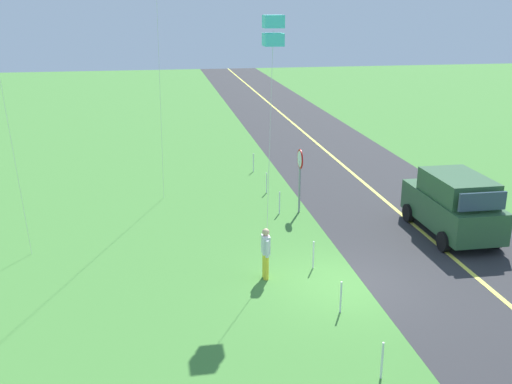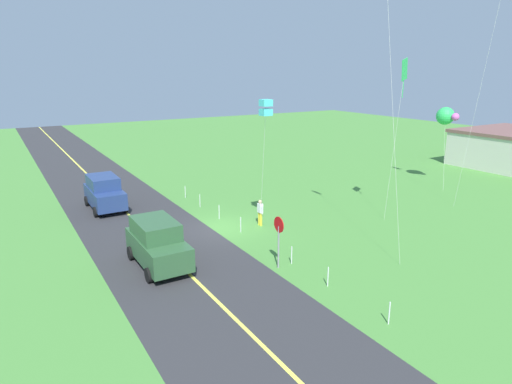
{
  "view_description": "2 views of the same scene",
  "coord_description": "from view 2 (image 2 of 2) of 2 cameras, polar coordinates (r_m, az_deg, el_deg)",
  "views": [
    {
      "loc": [
        -15.09,
        5.31,
        7.91
      ],
      "look_at": [
        0.58,
        2.62,
        2.8
      ],
      "focal_mm": 41.43,
      "sensor_mm": 36.0,
      "label": 1
    },
    {
      "loc": [
        22.33,
        -10.94,
        9.05
      ],
      "look_at": [
        2.12,
        1.19,
        2.57
      ],
      "focal_mm": 30.99,
      "sensor_mm": 36.0,
      "label": 2
    }
  ],
  "objects": [
    {
      "name": "fence_post_4",
      "position": [
        21.61,
        4.62,
        -8.13
      ],
      "size": [
        0.05,
        0.05,
        0.9
      ],
      "primitive_type": "cylinder",
      "color": "silver",
      "rests_on": "ground"
    },
    {
      "name": "asphalt_road",
      "position": [
        25.07,
        -12.83,
        -6.19
      ],
      "size": [
        120.0,
        7.0,
        0.0
      ],
      "primitive_type": "cube",
      "color": "#2D2D30",
      "rests_on": "ground"
    },
    {
      "name": "fence_post_2",
      "position": [
        27.97,
        -4.78,
        -2.6
      ],
      "size": [
        0.05,
        0.05,
        0.9
      ],
      "primitive_type": "cylinder",
      "color": "silver",
      "rests_on": "ground"
    },
    {
      "name": "kite_yellow_high",
      "position": [
        27.86,
        18.59,
        14.41
      ],
      "size": [
        0.48,
        1.01,
        9.8
      ],
      "color": "silver",
      "rests_on": "ground"
    },
    {
      "name": "road_centre_stripe",
      "position": [
        25.07,
        -12.83,
        -6.18
      ],
      "size": [
        120.0,
        0.16,
        0.0
      ],
      "primitive_type": "cube",
      "color": "#E5E04C",
      "rests_on": "asphalt_road"
    },
    {
      "name": "person_adult_near",
      "position": [
        26.6,
        0.54,
        -2.56
      ],
      "size": [
        0.58,
        0.22,
        1.6
      ],
      "rotation": [
        0.0,
        0.0,
        3.82
      ],
      "color": "yellow",
      "rests_on": "ground"
    },
    {
      "name": "fence_post_5",
      "position": [
        19.69,
        9.27,
        -10.75
      ],
      "size": [
        0.05,
        0.05,
        0.9
      ],
      "primitive_type": "cylinder",
      "color": "silver",
      "rests_on": "ground"
    },
    {
      "name": "stop_sign",
      "position": [
        20.65,
        2.96,
        -5.2
      ],
      "size": [
        0.76,
        0.08,
        2.56
      ],
      "color": "gray",
      "rests_on": "ground"
    },
    {
      "name": "fence_post_3",
      "position": [
        25.61,
        -1.99,
        -4.27
      ],
      "size": [
        0.05,
        0.05,
        0.9
      ],
      "primitive_type": "cylinder",
      "color": "silver",
      "rests_on": "ground"
    },
    {
      "name": "kite_blue_mid",
      "position": [
        38.67,
        23.32,
        9.0
      ],
      "size": [
        2.23,
        2.03,
        6.29
      ],
      "color": "silver",
      "rests_on": "ground"
    },
    {
      "name": "car_parked_west_near",
      "position": [
        31.45,
        -18.99,
        -0.03
      ],
      "size": [
        4.4,
        2.12,
        2.24
      ],
      "color": "navy",
      "rests_on": "ground"
    },
    {
      "name": "fence_post_0",
      "position": [
        32.9,
        -9.12,
        0.01
      ],
      "size": [
        0.05,
        0.05,
        0.9
      ],
      "primitive_type": "cylinder",
      "color": "silver",
      "rests_on": "ground"
    },
    {
      "name": "fence_post_6",
      "position": [
        17.52,
        16.82,
        -14.75
      ],
      "size": [
        0.05,
        0.05,
        0.9
      ],
      "primitive_type": "cylinder",
      "color": "silver",
      "rests_on": "ground"
    },
    {
      "name": "fence_post_1",
      "position": [
        30.54,
        -7.25,
        -1.12
      ],
      "size": [
        0.05,
        0.05,
        0.9
      ],
      "primitive_type": "cylinder",
      "color": "silver",
      "rests_on": "ground"
    },
    {
      "name": "car_suv_foreground",
      "position": [
        21.64,
        -12.61,
        -6.42
      ],
      "size": [
        4.4,
        2.12,
        2.24
      ],
      "color": "#2D5633",
      "rests_on": "ground"
    },
    {
      "name": "kite_red_low",
      "position": [
        24.11,
        1.28,
        10.81
      ],
      "size": [
        1.53,
        0.71,
        7.58
      ],
      "color": "silver",
      "rests_on": "ground"
    },
    {
      "name": "ground_plane",
      "position": [
        26.48,
        -4.58,
        -4.79
      ],
      "size": [
        120.0,
        120.0,
        0.1
      ],
      "primitive_type": "cube",
      "color": "#478438"
    }
  ]
}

